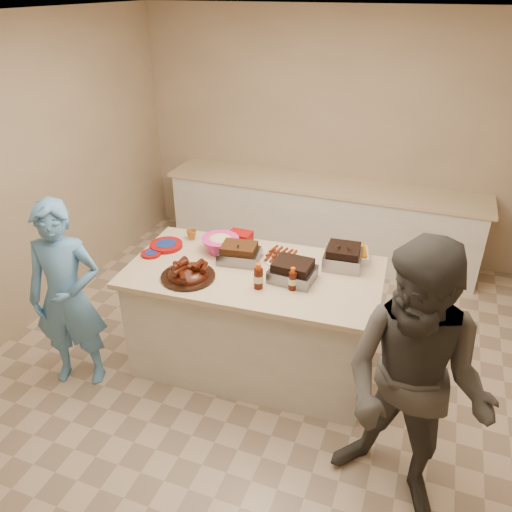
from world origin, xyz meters
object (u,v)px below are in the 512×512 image
at_px(mustard_bottle, 230,261).
at_px(guest_gray, 392,493).
at_px(bbq_bottle_b, 292,289).
at_px(bbq_bottle_a, 258,288).
at_px(coleslaw_bowl, 221,251).
at_px(island, 254,363).
at_px(rib_platter, 188,278).
at_px(guest_blue, 84,375).
at_px(roasting_pan, 342,266).
at_px(plastic_cup, 192,239).

xyz_separation_m(mustard_bottle, guest_gray, (1.50, -0.92, -0.93)).
bearing_deg(bbq_bottle_b, mustard_bottle, 159.57).
bearing_deg(bbq_bottle_a, coleslaw_bowl, 139.57).
distance_m(island, bbq_bottle_b, 1.01).
relative_size(rib_platter, guest_blue, 0.26).
relative_size(bbq_bottle_a, mustard_bottle, 1.88).
relative_size(roasting_pan, mustard_bottle, 2.69).
bearing_deg(coleslaw_bowl, island, -27.57).
bearing_deg(bbq_bottle_a, bbq_bottle_b, 15.86).
height_order(mustard_bottle, guest_gray, mustard_bottle).
xyz_separation_m(rib_platter, bbq_bottle_a, (0.55, 0.05, -0.00)).
relative_size(mustard_bottle, guest_gray, 0.06).
relative_size(roasting_pan, guest_gray, 0.16).
bearing_deg(guest_gray, mustard_bottle, 167.62).
bearing_deg(island, coleslaw_bowl, 149.10).
bearing_deg(guest_gray, rib_platter, -179.83).
relative_size(roasting_pan, coleslaw_bowl, 0.93).
distance_m(roasting_pan, guest_gray, 1.63).
distance_m(coleslaw_bowl, mustard_bottle, 0.19).
distance_m(rib_platter, plastic_cup, 0.64).
distance_m(coleslaw_bowl, bbq_bottle_a, 0.64).
xyz_separation_m(plastic_cup, guest_gray, (1.97, -1.17, -0.93)).
bearing_deg(rib_platter, island, 32.95).
distance_m(bbq_bottle_a, bbq_bottle_b, 0.25).
bearing_deg(mustard_bottle, island, -15.24).
bearing_deg(island, mustard_bottle, 161.42).
distance_m(bbq_bottle_a, guest_gray, 1.61).
distance_m(bbq_bottle_b, guest_gray, 1.48).
bearing_deg(bbq_bottle_a, guest_blue, -163.31).
relative_size(roasting_pan, guest_blue, 0.18).
distance_m(roasting_pan, bbq_bottle_a, 0.74).
bearing_deg(mustard_bottle, roasting_pan, 16.29).
distance_m(roasting_pan, plastic_cup, 1.32).
bearing_deg(guest_gray, island, 165.17).
distance_m(rib_platter, guest_blue, 1.31).
distance_m(island, plastic_cup, 1.20).
xyz_separation_m(bbq_bottle_b, guest_blue, (-1.64, -0.49, -0.93)).
bearing_deg(bbq_bottle_a, plastic_cup, 146.74).
height_order(plastic_cup, guest_blue, plastic_cup).
relative_size(bbq_bottle_a, guest_gray, 0.11).
relative_size(roasting_pan, bbq_bottle_b, 1.60).
relative_size(bbq_bottle_b, guest_blue, 0.11).
bearing_deg(rib_platter, guest_gray, -18.95).
bearing_deg(rib_platter, guest_blue, -156.69).
distance_m(island, guest_blue, 1.43).
relative_size(island, bbq_bottle_b, 10.93).
bearing_deg(roasting_pan, coleslaw_bowl, -177.71).
distance_m(plastic_cup, guest_blue, 1.45).
xyz_separation_m(rib_platter, plastic_cup, (-0.27, 0.58, -0.00)).
bearing_deg(roasting_pan, plastic_cup, 175.52).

